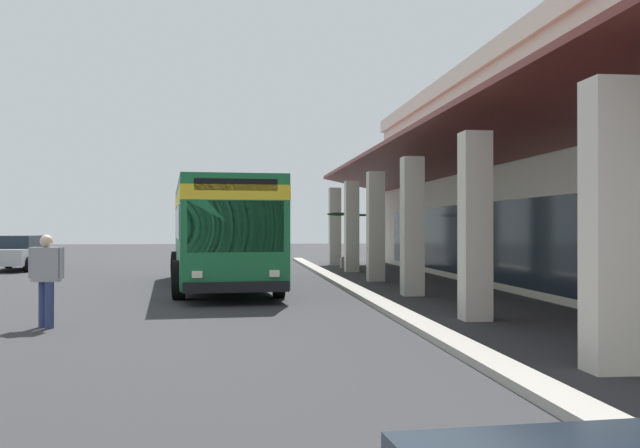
{
  "coord_description": "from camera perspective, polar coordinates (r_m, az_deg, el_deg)",
  "views": [
    {
      "loc": [
        20.61,
        0.92,
        1.84
      ],
      "look_at": [
        -0.57,
        3.3,
        1.92
      ],
      "focal_mm": 41.54,
      "sensor_mm": 36.0,
      "label": 1
    }
  ],
  "objects": [
    {
      "name": "ground",
      "position": [
        21.87,
        12.55,
        -5.04
      ],
      "size": [
        120.0,
        120.0,
        0.0
      ],
      "primitive_type": "plane",
      "color": "#2D2D30"
    },
    {
      "name": "curb_strip",
      "position": [
        22.35,
        2.15,
        -4.79
      ],
      "size": [
        37.88,
        0.5,
        0.12
      ],
      "primitive_type": "cube",
      "color": "#9E998E",
      "rests_on": "ground"
    },
    {
      "name": "pedestrian",
      "position": [
        14.41,
        -20.34,
        -3.73
      ],
      "size": [
        0.34,
        0.67,
        1.7
      ],
      "color": "navy",
      "rests_on": "ground"
    },
    {
      "name": "transit_bus",
      "position": [
        22.77,
        -7.73,
        -0.19
      ],
      "size": [
        11.39,
        3.56,
        3.34
      ],
      "color": "#196638",
      "rests_on": "ground"
    },
    {
      "name": "parked_sedan_silver",
      "position": [
        33.98,
        -22.23,
        -2.04
      ],
      "size": [
        4.48,
        2.17,
        1.47
      ],
      "color": "#B2B5BA",
      "rests_on": "ground"
    },
    {
      "name": "potted_palm",
      "position": [
        32.99,
        2.25,
        -2.17
      ],
      "size": [
        1.81,
        2.07,
        2.5
      ],
      "color": "gray",
      "rests_on": "ground"
    }
  ]
}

